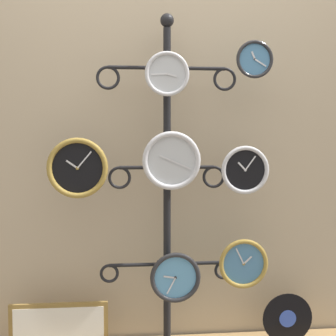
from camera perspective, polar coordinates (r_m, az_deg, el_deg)
shop_wall at (r=2.66m, az=-0.45°, el=8.15°), size 4.40×0.04×2.80m
display_stand at (r=2.55m, az=-0.11°, el=-8.01°), size 0.75×0.37×1.84m
clock_top_center at (r=2.42m, az=-0.12°, el=11.40°), size 0.23×0.04×0.23m
clock_top_right at (r=2.53m, az=10.49°, el=12.88°), size 0.20×0.04×0.20m
clock_middle_left at (r=2.40m, az=-10.97°, el=0.00°), size 0.31×0.04×0.31m
clock_middle_center at (r=2.39m, az=0.43°, el=0.90°), size 0.30×0.04×0.30m
clock_middle_right at (r=2.47m, az=9.36°, el=-0.24°), size 0.25×0.04×0.25m
clock_bottom_center at (r=2.51m, az=0.90°, el=-13.19°), size 0.27×0.04×0.27m
clock_bottom_right at (r=2.54m, az=9.17°, el=-11.42°), size 0.26×0.04×0.26m
vinyl_record at (r=2.78m, az=14.36°, el=-17.35°), size 0.28×0.01×0.28m
picture_frame at (r=2.65m, az=-13.15°, el=-18.54°), size 0.51×0.02×0.27m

